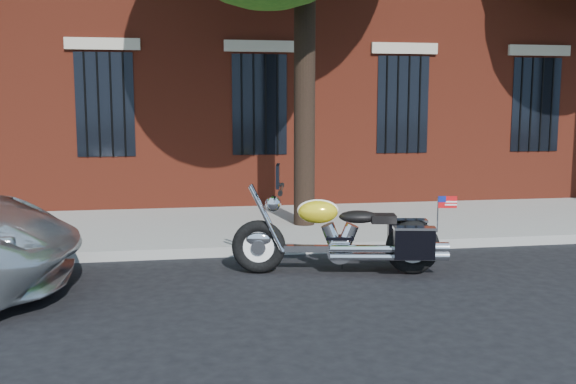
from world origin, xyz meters
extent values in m
plane|color=black|center=(0.00, 0.00, 0.00)|extent=(120.00, 120.00, 0.00)
cube|color=gray|center=(0.00, 1.38, 0.07)|extent=(40.00, 0.16, 0.15)
cube|color=gray|center=(0.00, 3.26, 0.07)|extent=(40.00, 3.60, 0.15)
cube|color=black|center=(0.00, 5.11, 2.20)|extent=(1.10, 0.14, 2.00)
cube|color=#B2A893|center=(0.00, 5.08, 3.35)|extent=(1.40, 0.20, 0.22)
cylinder|color=black|center=(0.00, 5.03, 2.20)|extent=(0.04, 0.04, 2.00)
cylinder|color=black|center=(0.50, 2.90, 2.50)|extent=(0.36, 0.36, 5.00)
torus|color=black|center=(-0.60, 0.33, 0.36)|extent=(0.72, 0.29, 0.71)
torus|color=black|center=(1.37, -0.04, 0.36)|extent=(0.72, 0.29, 0.71)
cylinder|color=white|center=(-0.60, 0.33, 0.36)|extent=(0.53, 0.16, 0.53)
cylinder|color=white|center=(1.37, -0.04, 0.36)|extent=(0.53, 0.16, 0.53)
ellipsoid|color=white|center=(-0.60, 0.33, 0.46)|extent=(0.39, 0.20, 0.20)
ellipsoid|color=yellow|center=(1.37, -0.04, 0.49)|extent=(0.39, 0.21, 0.20)
cube|color=white|center=(0.38, 0.14, 0.34)|extent=(1.57, 0.39, 0.08)
cylinder|color=white|center=(0.44, 0.13, 0.32)|extent=(0.37, 0.25, 0.34)
cylinder|color=white|center=(0.92, -0.15, 0.33)|extent=(1.31, 0.34, 0.09)
ellipsoid|color=yellow|center=(0.16, 0.18, 0.82)|extent=(0.57, 0.39, 0.30)
ellipsoid|color=black|center=(0.67, 0.09, 0.76)|extent=(0.56, 0.39, 0.16)
cube|color=black|center=(1.39, 0.23, 0.47)|extent=(0.53, 0.26, 0.40)
cube|color=black|center=(1.29, -0.31, 0.47)|extent=(0.53, 0.26, 0.40)
cylinder|color=white|center=(-0.31, 0.27, 1.12)|extent=(0.19, 0.82, 0.04)
sphere|color=white|center=(-0.41, 0.29, 0.93)|extent=(0.25, 0.25, 0.21)
cube|color=black|center=(-0.35, 0.28, 1.29)|extent=(0.12, 0.42, 0.30)
cube|color=red|center=(1.66, -0.42, 1.00)|extent=(0.23, 0.06, 0.15)
camera|label=1|loc=(-1.57, -7.81, 2.18)|focal=40.00mm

